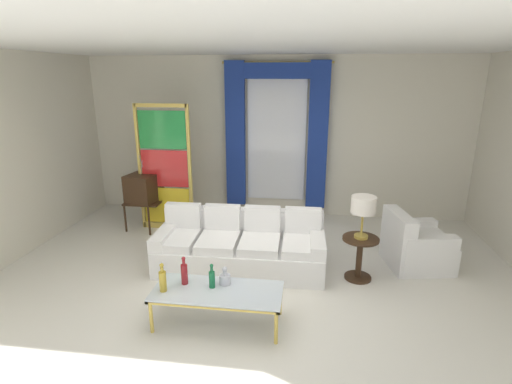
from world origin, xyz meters
name	(u,v)px	position (x,y,z in m)	size (l,w,h in m)	color
ground_plane	(252,291)	(0.00, 0.00, 0.00)	(16.00, 16.00, 0.00)	silver
wall_rear	(275,137)	(0.00, 3.06, 1.50)	(8.00, 0.12, 3.00)	silver
wall_left	(7,158)	(-3.66, 0.60, 1.50)	(0.12, 7.00, 3.00)	silver
ceiling_slab	(261,44)	(0.00, 0.80, 3.02)	(8.00, 7.60, 0.04)	white
curtained_window	(276,126)	(0.03, 2.89, 1.74)	(2.00, 0.17, 2.70)	white
couch_white_long	(241,247)	(-0.26, 0.64, 0.31)	(2.36, 0.98, 0.86)	white
coffee_table	(218,293)	(-0.28, -0.72, 0.37)	(1.41, 0.60, 0.41)	silver
bottle_blue_decanter	(163,280)	(-0.85, -0.82, 0.54)	(0.08, 0.08, 0.33)	gold
bottle_crystal_tall	(225,278)	(-0.22, -0.58, 0.48)	(0.12, 0.12, 0.21)	silver
bottle_amber_squat	(184,273)	(-0.67, -0.64, 0.54)	(0.07, 0.07, 0.33)	maroon
bottle_ruby_flask	(212,278)	(-0.35, -0.67, 0.52)	(0.07, 0.07, 0.28)	#196B3D
vintage_tv	(144,189)	(-2.20, 1.88, 0.73)	(0.62, 0.67, 1.35)	#382314
armchair_white	(414,247)	(2.19, 1.02, 0.29)	(0.95, 0.94, 0.80)	white
stained_glass_divider	(165,171)	(-1.81, 1.90, 1.06)	(0.95, 0.05, 2.20)	gold
peacock_figurine	(189,226)	(-1.30, 1.52, 0.22)	(0.44, 0.60, 0.50)	beige
round_side_table	(359,254)	(1.37, 0.51, 0.36)	(0.48, 0.48, 0.59)	#382314
table_lamp_brass	(363,207)	(1.37, 0.51, 1.03)	(0.32, 0.32, 0.57)	#B29338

